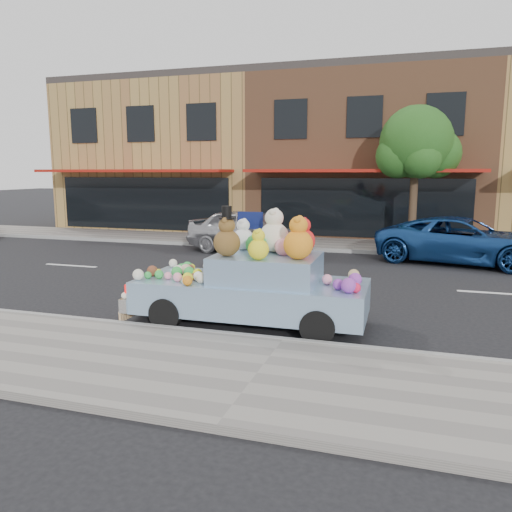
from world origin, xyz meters
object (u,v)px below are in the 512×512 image
(car_silver, at_px, (249,231))
(car_blue, at_px, (463,241))
(art_car, at_px, (253,283))
(street_tree, at_px, (417,148))

(car_silver, bearing_deg, car_blue, -73.95)
(car_blue, height_order, art_car, art_car)
(art_car, bearing_deg, car_blue, 60.41)
(street_tree, bearing_deg, car_silver, -154.40)
(car_blue, distance_m, art_car, 9.12)
(street_tree, height_order, art_car, street_tree)
(street_tree, relative_size, car_blue, 1.00)
(art_car, bearing_deg, street_tree, 73.98)
(street_tree, height_order, car_silver, street_tree)
(car_silver, relative_size, art_car, 1.02)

